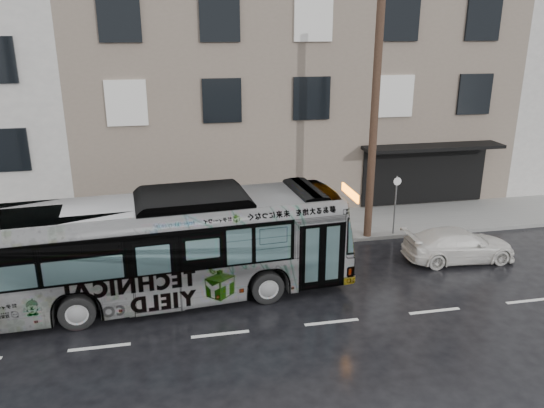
{
  "coord_description": "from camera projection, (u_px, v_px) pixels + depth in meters",
  "views": [
    {
      "loc": [
        -1.11,
        -15.25,
        8.01
      ],
      "look_at": [
        2.46,
        2.5,
        2.0
      ],
      "focal_mm": 35.0,
      "sensor_mm": 36.0,
      "label": 1
    }
  ],
  "objects": [
    {
      "name": "bus",
      "position": [
        156.0,
        248.0,
        16.07
      ],
      "size": [
        12.19,
        3.72,
        3.35
      ],
      "primitive_type": "imported",
      "rotation": [
        0.0,
        0.0,
        1.65
      ],
      "color": "#B2B2B2",
      "rests_on": "ground"
    },
    {
      "name": "sign_post",
      "position": [
        395.0,
        205.0,
        20.99
      ],
      "size": [
        0.06,
        0.06,
        2.4
      ],
      "primitive_type": "cylinder",
      "color": "slate",
      "rests_on": "sidewalk"
    },
    {
      "name": "utility_pole_front",
      "position": [
        374.0,
        123.0,
        19.74
      ],
      "size": [
        0.3,
        0.3,
        9.0
      ],
      "primitive_type": "cylinder",
      "color": "#442E22",
      "rests_on": "sidewalk"
    },
    {
      "name": "ground",
      "position": [
        212.0,
        292.0,
        16.92
      ],
      "size": [
        120.0,
        120.0,
        0.0
      ],
      "primitive_type": "plane",
      "color": "black",
      "rests_on": "ground"
    },
    {
      "name": "building_taupe",
      "position": [
        281.0,
        78.0,
        27.94
      ],
      "size": [
        20.0,
        12.0,
        11.0
      ],
      "primitive_type": "cube",
      "color": "#7C6D5F",
      "rests_on": "ground"
    },
    {
      "name": "white_sedan",
      "position": [
        459.0,
        245.0,
        19.13
      ],
      "size": [
        4.1,
        1.82,
        1.17
      ],
      "primitive_type": "imported",
      "rotation": [
        0.0,
        0.0,
        1.52
      ],
      "color": "silver",
      "rests_on": "ground"
    },
    {
      "name": "sidewalk",
      "position": [
        201.0,
        235.0,
        21.45
      ],
      "size": [
        90.0,
        3.6,
        0.15
      ],
      "primitive_type": "cube",
      "color": "gray",
      "rests_on": "ground"
    }
  ]
}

